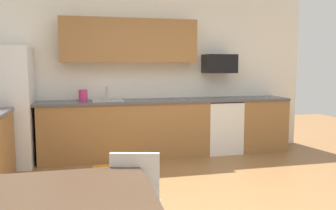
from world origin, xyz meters
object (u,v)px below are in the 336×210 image
Objects in this scene: kettle at (83,96)px; chair_near_table at (133,202)px; dining_table at (37,203)px; refrigerator at (6,107)px; oven_range at (221,126)px; microwave at (219,64)px.

chair_near_table is at bearing -83.96° from kettle.
chair_near_table is at bearing 26.14° from dining_table.
kettle is (1.12, 0.13, 0.13)m from refrigerator.
oven_range is 2.38m from kettle.
microwave is at bearing 3.00° from refrigerator.
kettle is (-2.31, 0.05, 0.56)m from oven_range.
kettle is (0.29, 3.54, 0.34)m from dining_table.
microwave reaches higher than kettle.
refrigerator is at bearing -177.00° from microwave.
refrigerator is 2.10× the size of chair_near_table.
chair_near_table is (1.46, -3.10, -0.39)m from refrigerator.
oven_range is at bearing 53.28° from dining_table.
microwave reaches higher than dining_table.
oven_range is 1.08m from microwave.
oven_range is 3.74m from chair_near_table.
dining_table is (0.83, -3.41, -0.21)m from refrigerator.
chair_near_table is 3.29m from kettle.
refrigerator is 3.50m from microwave.
dining_table is at bearing -94.71° from kettle.
refrigerator is at bearing -173.38° from kettle.
microwave is 4.52m from dining_table.
kettle is at bearing -178.76° from microwave.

